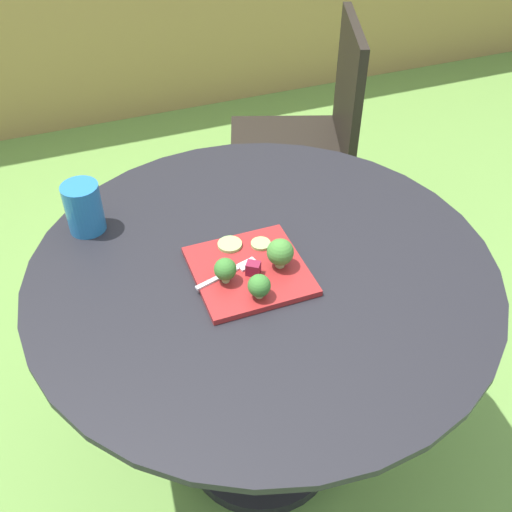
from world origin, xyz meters
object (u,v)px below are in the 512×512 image
at_px(patio_chair, 315,126).
at_px(drinking_glass, 84,210).
at_px(salad_plate, 249,271).
at_px(fork, 232,271).

xyz_separation_m(patio_chair, drinking_glass, (-0.88, -0.58, 0.26)).
xyz_separation_m(salad_plate, drinking_glass, (-0.31, 0.28, 0.05)).
xyz_separation_m(patio_chair, salad_plate, (-0.57, -0.87, 0.21)).
bearing_deg(fork, patio_chair, 54.70).
relative_size(patio_chair, drinking_glass, 7.36).
bearing_deg(fork, salad_plate, -6.31).
bearing_deg(patio_chair, salad_plate, -123.46).
distance_m(patio_chair, salad_plate, 1.06).
distance_m(drinking_glass, fork, 0.39).
height_order(patio_chair, salad_plate, patio_chair).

